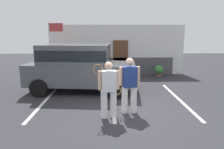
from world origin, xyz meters
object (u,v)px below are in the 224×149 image
at_px(tennis_player_woman, 129,85).
at_px(potted_plant_by_porch, 159,70).
at_px(flag_pole, 53,40).
at_px(parked_suv, 79,65).
at_px(tennis_player_man, 109,89).

xyz_separation_m(tennis_player_woman, potted_plant_by_porch, (2.34, 5.57, -0.55)).
bearing_deg(tennis_player_woman, flag_pole, -62.25).
bearing_deg(potted_plant_by_porch, flag_pole, -178.27).
xyz_separation_m(parked_suv, tennis_player_man, (1.26, -2.98, -0.25)).
height_order(tennis_player_woman, flag_pole, flag_pole).
distance_m(parked_suv, tennis_player_man, 3.25).
distance_m(parked_suv, potted_plant_by_porch, 5.25).
bearing_deg(parked_suv, flag_pole, 128.05).
xyz_separation_m(parked_suv, potted_plant_by_porch, (4.25, 2.97, -0.78)).
distance_m(tennis_player_man, flag_pole, 6.65).
height_order(tennis_player_man, flag_pole, flag_pole).
xyz_separation_m(tennis_player_man, tennis_player_woman, (0.66, 0.39, 0.02)).
bearing_deg(potted_plant_by_porch, tennis_player_man, -116.67).
distance_m(tennis_player_man, tennis_player_woman, 0.76).
bearing_deg(tennis_player_woman, parked_suv, -60.41).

